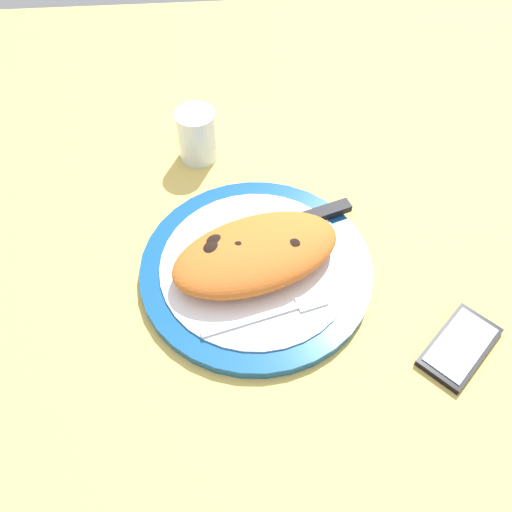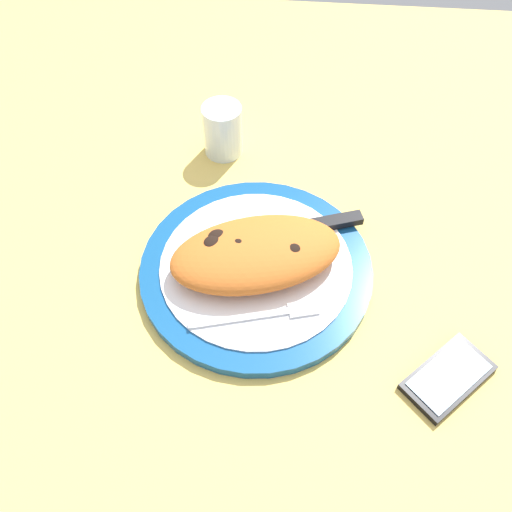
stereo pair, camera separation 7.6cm
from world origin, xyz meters
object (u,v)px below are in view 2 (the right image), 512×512
(smartphone, at_px, (448,377))
(water_glass, at_px, (223,133))
(plate, at_px, (256,269))
(calzone, at_px, (255,251))
(fork, at_px, (266,314))
(knife, at_px, (313,226))

(smartphone, distance_m, water_glass, 0.51)
(plate, xyz_separation_m, calzone, (-0.00, 0.00, 0.04))
(smartphone, height_order, water_glass, water_glass)
(calzone, bearing_deg, smartphone, -29.51)
(smartphone, relative_size, water_glass, 1.43)
(plate, relative_size, fork, 1.92)
(calzone, height_order, smartphone, calzone)
(knife, bearing_deg, water_glass, 131.52)
(fork, distance_m, water_glass, 0.34)
(fork, height_order, knife, knife)
(plate, bearing_deg, calzone, 124.14)
(plate, bearing_deg, smartphone, -29.15)
(calzone, distance_m, smartphone, 0.30)
(calzone, xyz_separation_m, fork, (0.02, -0.08, -0.02))
(water_glass, bearing_deg, knife, -48.48)
(fork, distance_m, knife, 0.16)
(calzone, distance_m, knife, 0.11)
(smartphone, bearing_deg, fork, 165.43)
(plate, relative_size, smartphone, 2.58)
(smartphone, bearing_deg, calzone, 150.49)
(knife, height_order, water_glass, water_glass)
(knife, bearing_deg, calzone, -139.03)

